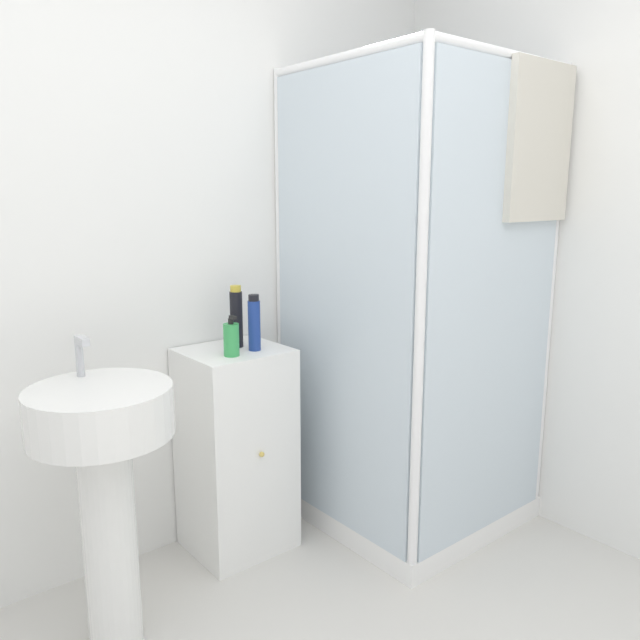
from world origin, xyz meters
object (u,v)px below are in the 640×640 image
sink (104,466)px  shampoo_bottle_tall_black (236,317)px  soap_dispenser (231,339)px  shampoo_bottle_blue (254,323)px

sink → shampoo_bottle_tall_black: (0.64, 0.26, 0.34)m
sink → soap_dispenser: bearing=16.2°
shampoo_bottle_blue → sink: bearing=-165.1°
sink → shampoo_bottle_tall_black: bearing=22.5°
shampoo_bottle_tall_black → sink: bearing=-157.5°
soap_dispenser → shampoo_bottle_tall_black: (0.09, 0.10, 0.05)m
soap_dispenser → shampoo_bottle_blue: (0.11, 0.02, 0.04)m
sink → soap_dispenser: sink is taller
sink → shampoo_bottle_blue: shampoo_bottle_blue is taller
soap_dispenser → shampoo_bottle_blue: size_ratio=0.71×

